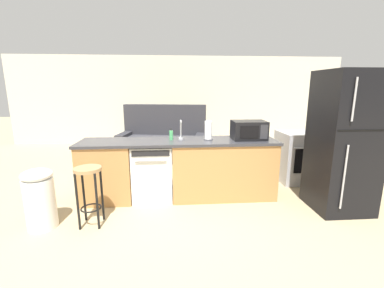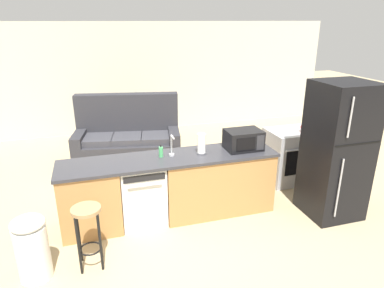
{
  "view_description": "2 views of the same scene",
  "coord_description": "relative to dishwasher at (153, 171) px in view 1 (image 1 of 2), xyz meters",
  "views": [
    {
      "loc": [
        0.06,
        -3.76,
        1.66
      ],
      "look_at": [
        0.36,
        0.17,
        0.8
      ],
      "focal_mm": 24.0,
      "sensor_mm": 36.0,
      "label": 1
    },
    {
      "loc": [
        -0.79,
        -4.14,
        2.63
      ],
      "look_at": [
        0.6,
        0.47,
        0.88
      ],
      "focal_mm": 32.0,
      "sensor_mm": 36.0,
      "label": 2
    }
  ],
  "objects": [
    {
      "name": "ground_plane",
      "position": [
        0.25,
        0.0,
        -0.42
      ],
      "size": [
        24.0,
        24.0,
        0.0
      ],
      "primitive_type": "plane",
      "color": "tan"
    },
    {
      "name": "wall_back",
      "position": [
        0.55,
        4.2,
        0.88
      ],
      "size": [
        10.0,
        0.06,
        2.6
      ],
      "color": "beige",
      "rests_on": "ground_plane"
    },
    {
      "name": "kitchen_counter",
      "position": [
        0.49,
        0.0,
        -0.0
      ],
      "size": [
        2.94,
        0.66,
        0.9
      ],
      "color": "#B77F47",
      "rests_on": "ground_plane"
    },
    {
      "name": "dishwasher",
      "position": [
        0.0,
        0.0,
        0.0
      ],
      "size": [
        0.58,
        0.61,
        0.84
      ],
      "color": "white",
      "rests_on": "ground_plane"
    },
    {
      "name": "stove_range",
      "position": [
        2.6,
        0.55,
        0.03
      ],
      "size": [
        0.76,
        0.68,
        0.9
      ],
      "color": "#B7B7BC",
      "rests_on": "ground_plane"
    },
    {
      "name": "refrigerator",
      "position": [
        2.6,
        -0.55,
        0.53
      ],
      "size": [
        0.72,
        0.73,
        1.89
      ],
      "color": "black",
      "rests_on": "ground_plane"
    },
    {
      "name": "microwave",
      "position": [
        1.46,
        -0.0,
        0.62
      ],
      "size": [
        0.5,
        0.37,
        0.28
      ],
      "color": "black",
      "rests_on": "kitchen_counter"
    },
    {
      "name": "sink_faucet",
      "position": [
        0.43,
        0.03,
        0.61
      ],
      "size": [
        0.07,
        0.18,
        0.3
      ],
      "color": "silver",
      "rests_on": "kitchen_counter"
    },
    {
      "name": "paper_towel_roll",
      "position": [
        0.84,
        0.01,
        0.62
      ],
      "size": [
        0.14,
        0.14,
        0.28
      ],
      "color": "#4C4C51",
      "rests_on": "kitchen_counter"
    },
    {
      "name": "soap_bottle",
      "position": [
        0.29,
        0.04,
        0.55
      ],
      "size": [
        0.06,
        0.06,
        0.18
      ],
      "color": "#4CB266",
      "rests_on": "kitchen_counter"
    },
    {
      "name": "kettle",
      "position": [
        2.77,
        0.42,
        0.56
      ],
      "size": [
        0.21,
        0.17,
        0.19
      ],
      "color": "red",
      "rests_on": "stove_range"
    },
    {
      "name": "bar_stool",
      "position": [
        -0.71,
        -0.76,
        0.11
      ],
      "size": [
        0.32,
        0.32,
        0.74
      ],
      "color": "tan",
      "rests_on": "ground_plane"
    },
    {
      "name": "trash_bin",
      "position": [
        -1.29,
        -0.78,
        -0.04
      ],
      "size": [
        0.35,
        0.35,
        0.74
      ],
      "color": "white",
      "rests_on": "ground_plane"
    },
    {
      "name": "couch",
      "position": [
        0.09,
        2.34,
        -0.03
      ],
      "size": [
        2.13,
        1.25,
        1.27
      ],
      "color": "#2D2D33",
      "rests_on": "ground_plane"
    }
  ]
}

